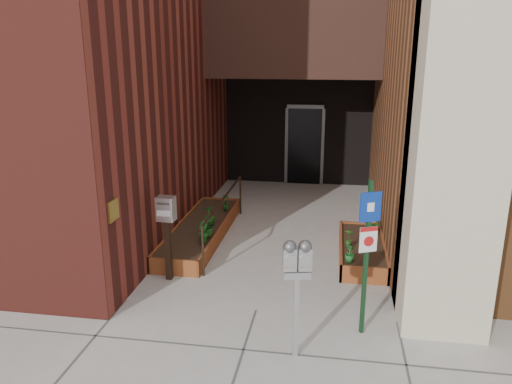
% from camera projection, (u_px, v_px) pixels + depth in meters
% --- Properties ---
extents(ground, '(80.00, 80.00, 0.00)m').
position_uv_depth(ground, '(256.00, 311.00, 7.26)').
color(ground, '#9E9991').
rests_on(ground, ground).
extents(planter_left, '(0.90, 3.60, 0.30)m').
position_uv_depth(planter_left, '(201.00, 231.00, 10.02)').
color(planter_left, maroon).
rests_on(planter_left, ground).
extents(planter_right, '(0.80, 2.20, 0.30)m').
position_uv_depth(planter_right, '(362.00, 251.00, 9.07)').
color(planter_right, maroon).
rests_on(planter_right, ground).
extents(handrail, '(0.04, 3.34, 0.90)m').
position_uv_depth(handrail, '(224.00, 204.00, 9.73)').
color(handrail, black).
rests_on(handrail, ground).
extents(parking_meter, '(0.36, 0.20, 1.54)m').
position_uv_depth(parking_meter, '(297.00, 268.00, 5.87)').
color(parking_meter, '#9D9C9F').
rests_on(parking_meter, ground).
extents(sign_post, '(0.27, 0.14, 2.12)m').
position_uv_depth(sign_post, '(368.00, 242.00, 6.34)').
color(sign_post, '#123319').
rests_on(sign_post, ground).
extents(payment_dropbox, '(0.29, 0.23, 1.42)m').
position_uv_depth(payment_dropbox, '(167.00, 220.00, 7.97)').
color(payment_dropbox, black).
rests_on(payment_dropbox, ground).
extents(shrub_left_a, '(0.45, 0.45, 0.36)m').
position_uv_depth(shrub_left_a, '(208.00, 226.00, 9.30)').
color(shrub_left_a, '#19581A').
rests_on(shrub_left_a, planter_left).
extents(shrub_left_b, '(0.29, 0.29, 0.38)m').
position_uv_depth(shrub_left_b, '(203.00, 232.00, 8.99)').
color(shrub_left_b, '#1B5E1A').
rests_on(shrub_left_b, planter_left).
extents(shrub_left_c, '(0.28, 0.28, 0.38)m').
position_uv_depth(shrub_left_c, '(209.00, 215.00, 9.89)').
color(shrub_left_c, '#205E1B').
rests_on(shrub_left_c, planter_left).
extents(shrub_left_d, '(0.27, 0.27, 0.36)m').
position_uv_depth(shrub_left_d, '(225.00, 202.00, 10.76)').
color(shrub_left_d, '#1B5D1A').
rests_on(shrub_left_d, planter_left).
extents(shrub_right_a, '(0.20, 0.20, 0.29)m').
position_uv_depth(shrub_right_a, '(350.00, 253.00, 8.16)').
color(shrub_right_a, '#1B5F21').
rests_on(shrub_right_a, planter_right).
extents(shrub_right_b, '(0.22, 0.22, 0.33)m').
position_uv_depth(shrub_right_b, '(349.00, 238.00, 8.78)').
color(shrub_right_b, '#2B631C').
rests_on(shrub_right_b, planter_right).
extents(shrub_right_c, '(0.37, 0.37, 0.32)m').
position_uv_depth(shrub_right_c, '(375.00, 224.00, 9.46)').
color(shrub_right_c, '#225518').
rests_on(shrub_right_c, planter_right).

